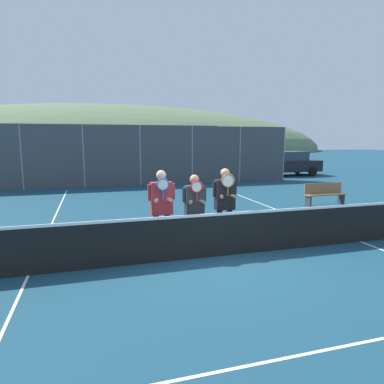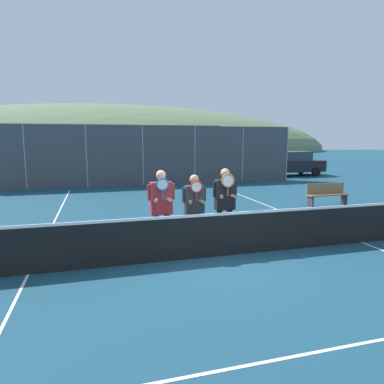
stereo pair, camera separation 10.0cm
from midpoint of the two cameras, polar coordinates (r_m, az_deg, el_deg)
ground_plane at (r=7.57m, az=4.64°, el=-10.64°), size 120.00×120.00×0.00m
hill_distant at (r=70.55m, az=-13.70°, el=6.59°), size 92.12×51.18×17.91m
clubhouse_building at (r=25.54m, az=-14.17°, el=6.83°), size 15.56×5.50×3.41m
fence_back at (r=18.76m, az=-8.02°, el=6.00°), size 17.60×0.06×3.22m
tennis_net at (r=7.42m, az=4.69°, el=-7.03°), size 10.14×0.09×1.06m
court_line_left_sideline at (r=10.09m, az=-22.50°, el=-6.28°), size 0.05×16.00×0.01m
court_line_right_sideline at (r=11.80m, az=16.89°, el=-3.83°), size 0.05×16.00×0.01m
court_line_service_near at (r=4.77m, az=20.74°, el=-23.67°), size 7.54×0.05×0.01m
player_leftmost at (r=7.49m, az=-4.75°, el=-2.12°), size 0.60×0.34×1.85m
player_center_left at (r=7.66m, az=0.76°, el=-2.41°), size 0.56×0.34×1.74m
player_center_right at (r=7.98m, az=5.86°, el=-1.43°), size 0.59×0.34×1.85m
car_far_left at (r=20.81m, az=-22.59°, el=3.74°), size 4.20×2.03×1.77m
car_left_of_center at (r=20.90m, az=-8.73°, el=4.22°), size 4.36×2.08×1.67m
car_center at (r=22.45m, az=4.10°, el=4.78°), size 4.28×1.98×1.82m
car_right_of_center at (r=24.42m, az=16.00°, el=4.63°), size 4.67×1.98×1.66m
bench_courtside at (r=13.98m, az=21.73°, el=-0.25°), size 1.64×0.36×0.85m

